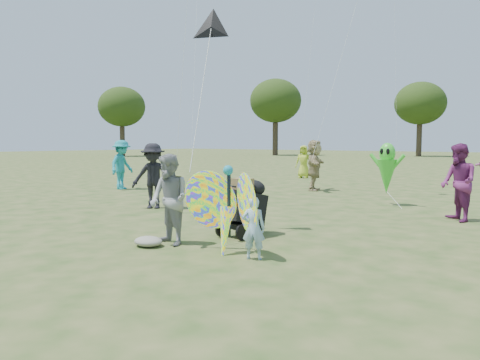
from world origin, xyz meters
The scene contains 13 objects.
ground centered at (0.00, 0.00, 0.00)m, with size 160.00×160.00×0.00m, color #51592B.
child_girl centered at (0.72, 0.70, 0.48)m, with size 0.35×0.23×0.95m, color #9ABFDB.
adult_man centered at (-1.00, 0.57, 0.78)m, with size 0.76×0.59×1.57m, color gray.
grey_bag centered at (-1.19, 0.26, 0.08)m, with size 0.52×0.43×0.17m, color gray.
crowd_b centered at (-4.62, 3.27, 0.86)m, with size 1.11×0.64×1.73m, color black.
crowd_d centered at (-3.67, 9.97, 0.92)m, with size 1.70×0.54×1.84m, color tan.
crowd_e centered at (2.17, 6.23, 0.87)m, with size 0.84×0.66×1.74m, color #712561.
crowd_g centered at (-7.08, 14.76, 0.79)m, with size 0.78×0.51×1.59m, color #B1C62E.
crowd_i centered at (-9.42, 5.82, 0.91)m, with size 1.18×0.68×1.82m, color teal.
jogging_stroller centered at (-0.49, 2.02, 0.61)m, with size 0.56×1.08×1.09m.
butterfly_kite centered at (0.15, 0.75, 0.67)m, with size 1.74×0.75×1.60m.
delta_kite_rig centered at (-1.33, 2.00, 3.95)m, with size 1.20×1.67×3.12m.
alien_kite centered at (-0.09, 7.79, 0.97)m, with size 1.12×0.69×1.74m.
Camera 1 is at (4.96, -4.78, 1.77)m, focal length 35.00 mm.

